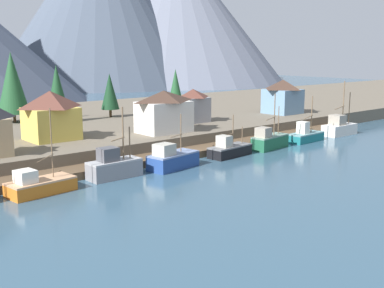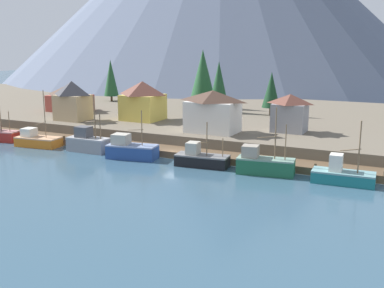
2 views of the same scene
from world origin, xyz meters
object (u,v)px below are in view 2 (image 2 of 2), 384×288
(house_yellow, at_px, (143,100))
(conifer_mid_right, at_px, (271,90))
(conifer_near_left, at_px, (219,84))
(fishing_boat_green, at_px, (264,164))
(house_grey, at_px, (290,113))
(fishing_boat_black, at_px, (201,159))
(conifer_near_right, at_px, (203,75))
(house_white, at_px, (213,111))
(fishing_boat_orange, at_px, (37,140))
(house_red, at_px, (70,97))
(fishing_boat_teal, at_px, (342,175))
(fishing_boat_grey, at_px, (88,142))
(house_tan, at_px, (72,100))
(fishing_boat_blue, at_px, (131,150))
(conifer_back_left, at_px, (111,78))

(house_yellow, distance_m, conifer_mid_right, 24.89)
(conifer_near_left, height_order, conifer_mid_right, conifer_near_left)
(fishing_boat_green, xyz_separation_m, house_grey, (-1.22, 16.87, 4.21))
(fishing_boat_black, relative_size, conifer_near_right, 0.59)
(house_white, relative_size, conifer_mid_right, 0.97)
(fishing_boat_orange, xyz_separation_m, house_red, (-10.27, 20.06, 4.37))
(fishing_boat_teal, relative_size, house_white, 0.93)
(fishing_boat_grey, relative_size, house_white, 1.04)
(fishing_boat_black, relative_size, house_white, 0.90)
(fishing_boat_grey, height_order, house_tan, house_tan)
(fishing_boat_blue, xyz_separation_m, fishing_boat_teal, (29.07, 0.60, -0.25))
(fishing_boat_grey, height_order, house_white, house_white)
(house_yellow, xyz_separation_m, house_white, (16.19, -5.37, -0.25))
(house_red, height_order, conifer_near_right, conifer_near_right)
(house_red, relative_size, conifer_near_left, 0.79)
(conifer_near_left, relative_size, conifer_back_left, 1.03)
(house_white, bearing_deg, fishing_boat_blue, -123.12)
(fishing_boat_orange, bearing_deg, house_white, 17.86)
(conifer_near_right, bearing_deg, fishing_boat_grey, -93.35)
(house_yellow, distance_m, conifer_near_right, 21.07)
(conifer_back_left, bearing_deg, house_grey, -23.13)
(fishing_boat_black, relative_size, house_tan, 1.04)
(house_yellow, bearing_deg, fishing_boat_black, -40.54)
(fishing_boat_black, bearing_deg, fishing_boat_teal, -5.39)
(house_yellow, distance_m, conifer_near_left, 17.73)
(fishing_boat_orange, bearing_deg, conifer_back_left, 102.28)
(fishing_boat_grey, height_order, fishing_boat_teal, fishing_boat_grey)
(fishing_boat_blue, bearing_deg, fishing_boat_teal, -8.62)
(fishing_boat_black, xyz_separation_m, house_red, (-39.07, 19.78, 4.31))
(fishing_boat_grey, relative_size, conifer_near_left, 0.83)
(conifer_near_left, height_order, conifer_near_right, conifer_near_right)
(fishing_boat_grey, relative_size, fishing_boat_teal, 1.12)
(house_white, relative_size, house_red, 1.01)
(fishing_boat_orange, relative_size, conifer_near_right, 0.73)
(house_white, xyz_separation_m, conifer_back_left, (-38.47, 26.59, 2.25))
(fishing_boat_grey, xyz_separation_m, fishing_boat_blue, (8.30, -0.80, -0.14))
(conifer_near_left, bearing_deg, house_grey, -39.52)
(conifer_back_left, bearing_deg, house_tan, -67.89)
(fishing_boat_green, bearing_deg, fishing_boat_black, 171.40)
(fishing_boat_teal, bearing_deg, conifer_near_left, 129.54)
(conifer_back_left, bearing_deg, fishing_boat_teal, -32.17)
(conifer_back_left, bearing_deg, house_red, -81.68)
(fishing_boat_black, bearing_deg, house_grey, 60.15)
(fishing_boat_grey, bearing_deg, fishing_boat_black, -1.95)
(fishing_boat_blue, relative_size, fishing_boat_green, 0.88)
(fishing_boat_orange, relative_size, house_tan, 1.29)
(fishing_boat_orange, height_order, conifer_back_left, conifer_back_left)
(house_white, height_order, conifer_back_left, conifer_back_left)
(house_red, xyz_separation_m, conifer_near_left, (28.00, 12.35, 2.78))
(fishing_boat_green, relative_size, house_white, 1.05)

